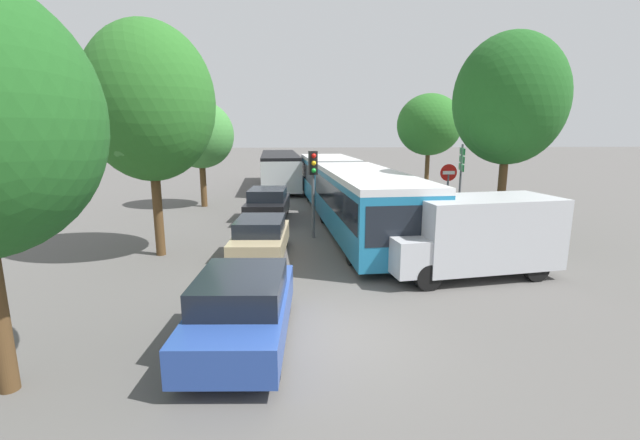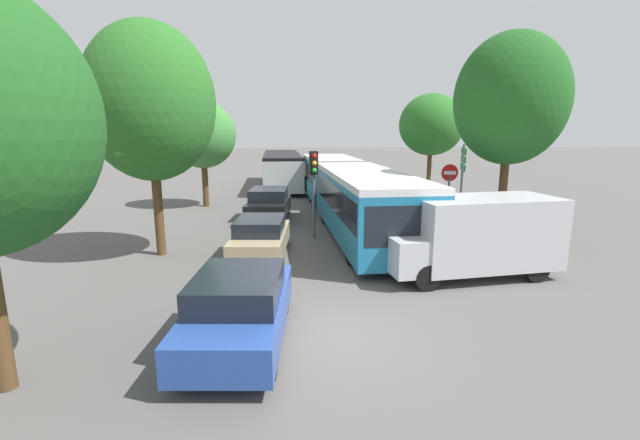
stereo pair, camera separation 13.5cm
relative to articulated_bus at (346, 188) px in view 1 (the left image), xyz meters
name	(u,v)px [view 1 (the left image)]	position (x,y,z in m)	size (l,w,h in m)	color
ground_plane	(329,336)	(-1.82, -11.81, -1.52)	(200.00, 200.00, 0.00)	#565451
articulated_bus	(346,188)	(0.00, 0.00, 0.00)	(3.80, 17.88, 2.64)	teal
city_bus_rear	(280,168)	(-3.46, 12.37, -0.07)	(3.13, 11.74, 2.50)	silver
queued_car_blue	(242,308)	(-3.57, -11.95, -0.79)	(2.02, 4.27, 1.45)	#284799
queued_car_tan	(261,237)	(-3.62, -6.03, -0.84)	(1.87, 3.96, 1.34)	tan
queued_car_black	(268,204)	(-3.71, 0.30, -0.77)	(2.06, 4.37, 1.48)	black
white_van	(476,234)	(2.73, -8.28, -0.28)	(5.23, 2.67, 2.31)	#B7BABF
traffic_light	(313,175)	(-1.73, -3.48, 0.98)	(0.35, 0.38, 3.40)	#56595E
no_entry_sign	(448,187)	(3.90, -2.71, 0.36)	(0.70, 0.08, 2.82)	#56595E
direction_sign_post	(461,168)	(4.76, -1.90, 1.05)	(0.42, 1.37, 3.60)	#56595E
tree_left_mid	(148,107)	(-7.09, -5.64, 3.39)	(4.13, 4.13, 7.56)	#51381E
tree_left_far	(201,135)	(-7.47, 4.04, 2.41)	(3.57, 3.57, 5.77)	#51381E
tree_right_near	(508,103)	(4.99, -5.05, 3.60)	(3.85, 3.85, 7.51)	#51381E
tree_right_mid	(429,125)	(5.66, 5.62, 2.98)	(3.81, 3.81, 6.32)	#51381E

